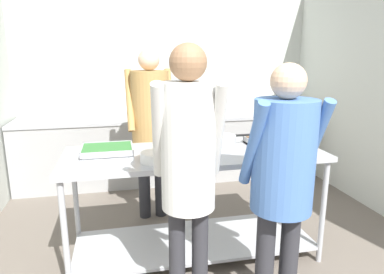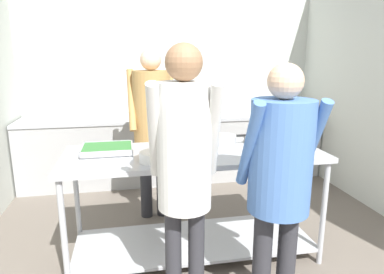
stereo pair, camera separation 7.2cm
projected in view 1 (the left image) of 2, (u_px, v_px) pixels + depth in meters
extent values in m
cube|color=silver|center=(167.00, 81.00, 4.86)|extent=(4.17, 0.06, 2.65)
cube|color=#A8A8A8|center=(172.00, 149.00, 4.72)|extent=(4.01, 0.62, 0.85)
cube|color=#ADAFB5|center=(172.00, 117.00, 4.61)|extent=(4.01, 0.65, 0.04)
cube|color=black|center=(160.00, 117.00, 4.58)|extent=(0.51, 0.44, 0.02)
cube|color=#ADAFB5|center=(195.00, 154.00, 2.79)|extent=(2.09, 0.78, 0.04)
cube|color=#ADAFB5|center=(194.00, 241.00, 2.97)|extent=(2.01, 0.70, 0.02)
cylinder|color=#ADAFB5|center=(65.00, 240.00, 2.37)|extent=(0.04, 0.04, 0.88)
cylinder|color=#ADAFB5|center=(323.00, 213.00, 2.78)|extent=(0.04, 0.04, 0.88)
cylinder|color=#ADAFB5|center=(76.00, 201.00, 3.01)|extent=(0.04, 0.04, 0.88)
cylinder|color=#ADAFB5|center=(284.00, 183.00, 3.42)|extent=(0.04, 0.04, 0.88)
cube|color=#ADAFB5|center=(108.00, 152.00, 2.74)|extent=(0.40, 0.33, 0.01)
cube|color=#387A38|center=(107.00, 149.00, 2.74)|extent=(0.38, 0.31, 0.04)
cube|color=#ADAFB5|center=(107.00, 155.00, 2.59)|extent=(0.40, 0.01, 0.05)
cube|color=#ADAFB5|center=(108.00, 145.00, 2.89)|extent=(0.40, 0.01, 0.05)
cube|color=#ADAFB5|center=(82.00, 151.00, 2.70)|extent=(0.01, 0.33, 0.05)
cube|color=#ADAFB5|center=(132.00, 148.00, 2.78)|extent=(0.01, 0.33, 0.05)
cylinder|color=white|center=(156.00, 161.00, 2.52)|extent=(0.23, 0.23, 0.01)
cylinder|color=white|center=(156.00, 159.00, 2.52)|extent=(0.23, 0.23, 0.01)
cylinder|color=white|center=(156.00, 158.00, 2.52)|extent=(0.23, 0.23, 0.01)
cylinder|color=white|center=(156.00, 156.00, 2.52)|extent=(0.22, 0.22, 0.01)
cylinder|color=white|center=(155.00, 155.00, 2.51)|extent=(0.22, 0.22, 0.01)
cylinder|color=white|center=(155.00, 153.00, 2.51)|extent=(0.22, 0.22, 0.01)
cylinder|color=silver|center=(184.00, 147.00, 2.81)|extent=(0.22, 0.22, 0.06)
sphere|color=#2D702D|center=(189.00, 141.00, 2.81)|extent=(0.05, 0.05, 0.05)
sphere|color=#2D702D|center=(183.00, 141.00, 2.82)|extent=(0.07, 0.07, 0.07)
sphere|color=#2D702D|center=(180.00, 143.00, 2.75)|extent=(0.07, 0.07, 0.07)
cylinder|color=#ADAFB5|center=(221.00, 140.00, 2.96)|extent=(0.26, 0.26, 0.09)
cylinder|color=beige|center=(221.00, 136.00, 2.95)|extent=(0.23, 0.23, 0.01)
cylinder|color=black|center=(243.00, 135.00, 3.00)|extent=(0.14, 0.02, 0.02)
cube|color=#ADAFB5|center=(269.00, 144.00, 3.01)|extent=(0.39, 0.27, 0.01)
cube|color=brown|center=(270.00, 141.00, 3.01)|extent=(0.37, 0.25, 0.04)
cube|color=#ADAFB5|center=(276.00, 145.00, 2.89)|extent=(0.39, 0.01, 0.05)
cube|color=#ADAFB5|center=(263.00, 138.00, 3.13)|extent=(0.39, 0.01, 0.05)
cube|color=#ADAFB5|center=(249.00, 142.00, 2.97)|extent=(0.01, 0.27, 0.05)
cube|color=#ADAFB5|center=(289.00, 140.00, 3.05)|extent=(0.01, 0.27, 0.05)
cylinder|color=#2D2D33|center=(177.00, 266.00, 2.14)|extent=(0.10, 0.10, 0.80)
cylinder|color=#2D2D33|center=(200.00, 265.00, 2.15)|extent=(0.10, 0.10, 0.80)
cylinder|color=silver|center=(158.00, 133.00, 1.93)|extent=(0.11, 0.34, 0.60)
cylinder|color=silver|center=(218.00, 132.00, 1.96)|extent=(0.11, 0.34, 0.60)
cylinder|color=silver|center=(188.00, 147.00, 1.97)|extent=(0.32, 0.32, 0.74)
sphere|color=#8C6647|center=(188.00, 62.00, 1.85)|extent=(0.21, 0.21, 0.21)
cylinder|color=#2D2D33|center=(265.00, 263.00, 2.22)|extent=(0.12, 0.12, 0.75)
cylinder|color=#2D2D33|center=(289.00, 260.00, 2.26)|extent=(0.12, 0.12, 0.75)
cylinder|color=#4770B2|center=(253.00, 145.00, 2.01)|extent=(0.07, 0.31, 0.56)
cylinder|color=#4770B2|center=(314.00, 141.00, 2.09)|extent=(0.07, 0.31, 0.56)
cylinder|color=#4770B2|center=(284.00, 156.00, 2.07)|extent=(0.38, 0.38, 0.69)
sphere|color=tan|center=(289.00, 81.00, 1.96)|extent=(0.21, 0.21, 0.21)
cylinder|color=#2D2D33|center=(160.00, 180.00, 3.63)|extent=(0.12, 0.12, 0.80)
cylinder|color=#2D2D33|center=(144.00, 181.00, 3.59)|extent=(0.12, 0.12, 0.80)
cylinder|color=tan|center=(170.00, 99.00, 3.45)|extent=(0.08, 0.33, 0.60)
cylinder|color=tan|center=(130.00, 100.00, 3.36)|extent=(0.08, 0.33, 0.60)
cylinder|color=tan|center=(150.00, 108.00, 3.43)|extent=(0.38, 0.38, 0.74)
sphere|color=beige|center=(149.00, 60.00, 3.32)|extent=(0.21, 0.21, 0.21)
cylinder|color=brown|center=(273.00, 107.00, 4.83)|extent=(0.07, 0.07, 0.17)
cone|color=brown|center=(273.00, 99.00, 4.81)|extent=(0.07, 0.07, 0.07)
cylinder|color=black|center=(274.00, 96.00, 4.80)|extent=(0.03, 0.03, 0.02)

